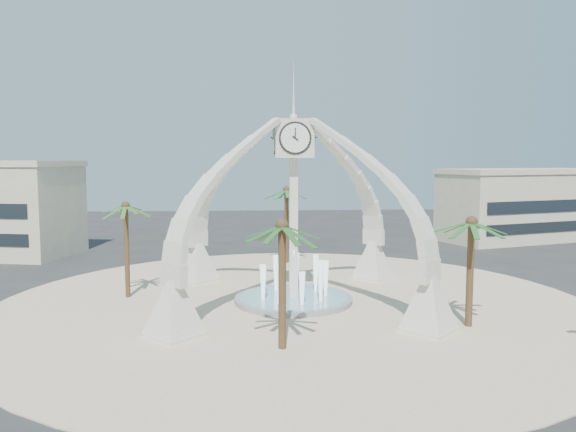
{
  "coord_description": "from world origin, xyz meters",
  "views": [
    {
      "loc": [
        -2.98,
        -37.21,
        9.67
      ],
      "look_at": [
        -0.23,
        2.0,
        5.72
      ],
      "focal_mm": 35.0,
      "sensor_mm": 36.0,
      "label": 1
    }
  ],
  "objects": [
    {
      "name": "building_ne",
      "position": [
        30.0,
        28.0,
        4.31
      ],
      "size": [
        21.87,
        14.17,
        8.6
      ],
      "rotation": [
        0.0,
        0.0,
        0.31
      ],
      "color": "beige",
      "rests_on": "ground"
    },
    {
      "name": "clock_tower",
      "position": [
        -0.0,
        -0.0,
        6.49
      ],
      "size": [
        17.94,
        17.94,
        16.3
      ],
      "color": "silver",
      "rests_on": "ground"
    },
    {
      "name": "palm_south",
      "position": [
        -1.32,
        -9.38,
        6.29
      ],
      "size": [
        4.28,
        4.28,
        7.18
      ],
      "rotation": [
        0.0,
        0.0,
        -0.01
      ],
      "color": "brown",
      "rests_on": "ground"
    },
    {
      "name": "palm_east",
      "position": [
        9.7,
        -6.27,
        6.05
      ],
      "size": [
        5.27,
        5.27,
        6.94
      ],
      "rotation": [
        0.0,
        0.0,
        0.26
      ],
      "color": "brown",
      "rests_on": "ground"
    },
    {
      "name": "ground",
      "position": [
        0.0,
        0.0,
        0.0
      ],
      "size": [
        140.0,
        140.0,
        0.0
      ],
      "primitive_type": "plane",
      "color": "#282828",
      "rests_on": "ground"
    },
    {
      "name": "palm_north",
      "position": [
        0.51,
        14.6,
        6.8
      ],
      "size": [
        5.09,
        5.09,
        7.72
      ],
      "rotation": [
        0.0,
        0.0,
        -0.2
      ],
      "color": "brown",
      "rests_on": "ground"
    },
    {
      "name": "plaza",
      "position": [
        0.0,
        0.0,
        0.03
      ],
      "size": [
        40.0,
        40.0,
        0.06
      ],
      "primitive_type": "cylinder",
      "color": "beige",
      "rests_on": "ground"
    },
    {
      "name": "palm_west",
      "position": [
        -11.51,
        2.16,
        6.38
      ],
      "size": [
        4.39,
        4.39,
        7.2
      ],
      "rotation": [
        0.0,
        0.0,
        -0.21
      ],
      "color": "brown",
      "rests_on": "ground"
    },
    {
      "name": "fountain",
      "position": [
        0.0,
        0.0,
        0.29
      ],
      "size": [
        8.0,
        8.0,
        3.62
      ],
      "color": "#949496",
      "rests_on": "ground"
    }
  ]
}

